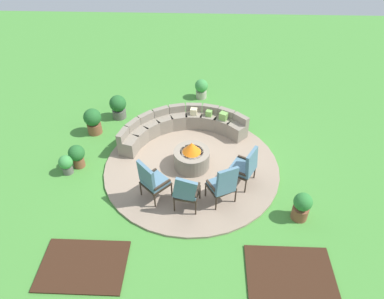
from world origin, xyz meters
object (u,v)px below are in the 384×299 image
curved_stone_bench (181,126)px  lounge_chair_front_right (186,191)px  lounge_chair_back_right (245,166)px  potted_plant_0 (201,88)px  potted_plant_2 (66,164)px  potted_plant_5 (302,206)px  lounge_chair_back_left (223,184)px  fire_pit (192,157)px  potted_plant_4 (93,120)px  potted_plant_1 (77,155)px  lounge_chair_front_left (152,180)px  potted_plant_3 (118,106)px

curved_stone_bench → lounge_chair_front_right: lounge_chair_front_right is taller
lounge_chair_back_right → potted_plant_0: 4.29m
potted_plant_2 → potted_plant_5: bearing=-12.5°
lounge_chair_back_left → fire_pit: bearing=92.1°
lounge_chair_back_right → potted_plant_4: size_ratio=1.32×
potted_plant_0 → potted_plant_1: bearing=-131.4°
lounge_chair_back_left → lounge_chair_back_right: bearing=19.4°
lounge_chair_back_left → potted_plant_2: bearing=137.2°
lounge_chair_front_left → potted_plant_5: (3.39, -0.43, -0.24)m
lounge_chair_front_right → potted_plant_1: 3.25m
fire_pit → potted_plant_3: bearing=136.5°
curved_stone_bench → lounge_chair_back_right: 2.61m
potted_plant_1 → potted_plant_5: size_ratio=0.91×
potted_plant_5 → potted_plant_2: bearing=167.5°
lounge_chair_front_right → potted_plant_1: bearing=164.4°
lounge_chair_back_right → lounge_chair_back_left: bearing=167.5°
potted_plant_0 → potted_plant_4: potted_plant_4 is taller
curved_stone_bench → potted_plant_3: potted_plant_3 is taller
potted_plant_0 → potted_plant_4: bearing=-145.9°
lounge_chair_back_left → potted_plant_1: bearing=132.7°
potted_plant_3 → potted_plant_5: 6.23m
fire_pit → potted_plant_5: bearing=-32.3°
potted_plant_0 → fire_pit: bearing=-93.0°
fire_pit → lounge_chair_back_right: bearing=-23.5°
lounge_chair_front_right → potted_plant_1: lounge_chair_front_right is taller
lounge_chair_back_left → potted_plant_3: bearing=102.0°
potted_plant_1 → lounge_chair_front_right: bearing=-25.2°
curved_stone_bench → potted_plant_1: bearing=-150.9°
curved_stone_bench → fire_pit: bearing=-75.5°
lounge_chair_front_left → lounge_chair_front_right: 0.86m
fire_pit → potted_plant_2: 3.23m
potted_plant_1 → lounge_chair_back_right: bearing=-6.8°
potted_plant_1 → potted_plant_3: size_ratio=0.87×
lounge_chair_front_right → potted_plant_0: bearing=96.7°
lounge_chair_back_left → potted_plant_0: lounge_chair_back_left is taller
potted_plant_4 → lounge_chair_back_left: bearing=-35.5°
curved_stone_bench → lounge_chair_front_left: (-0.51, -2.56, 0.30)m
lounge_chair_front_right → curved_stone_bench: bearing=105.6°
potted_plant_2 → potted_plant_3: potted_plant_3 is taller
lounge_chair_front_right → potted_plant_3: bearing=131.6°
potted_plant_3 → potted_plant_5: potted_plant_3 is taller
potted_plant_0 → potted_plant_5: (2.33, -5.15, 0.03)m
potted_plant_2 → lounge_chair_front_right: bearing=-19.4°
potted_plant_0 → potted_plant_4: 3.78m
lounge_chair_front_right → potted_plant_2: size_ratio=1.94×
lounge_chair_back_right → potted_plant_3: 4.66m
curved_stone_bench → potted_plant_0: bearing=75.7°
lounge_chair_back_right → potted_plant_3: lounge_chair_back_right is taller
lounge_chair_back_left → potted_plant_0: 4.82m
potted_plant_1 → potted_plant_3: 2.40m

